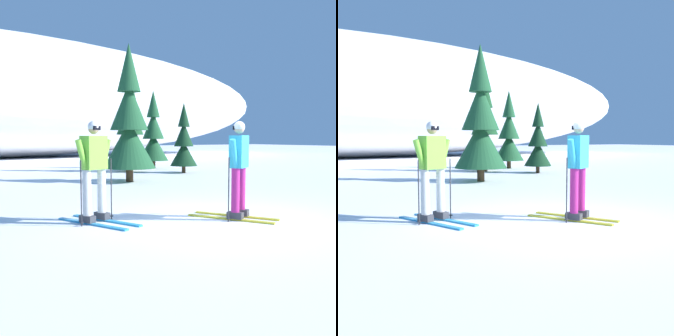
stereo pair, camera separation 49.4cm
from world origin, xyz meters
TOP-DOWN VIEW (x-y plane):
  - ground_plane at (0.00, 0.00)m, footprint 120.00×120.00m
  - skier_cyan_jacket at (0.30, 0.01)m, footprint 1.17×1.65m
  - skier_lime_jacket at (-2.04, 1.12)m, footprint 1.03×1.67m
  - pine_tree_center_left at (1.45, 6.63)m, footprint 1.79×1.79m
  - pine_tree_center at (3.36, 10.31)m, footprint 1.66×1.66m
  - pine_tree_center_right at (4.96, 8.47)m, footprint 1.15×1.15m
  - pine_tree_far_right at (5.15, 11.32)m, footprint 1.46×1.46m

SIDE VIEW (x-z plane):
  - ground_plane at x=0.00m, z-range 0.00..0.00m
  - skier_cyan_jacket at x=0.30m, z-range 0.05..1.84m
  - skier_lime_jacket at x=-2.04m, z-range 0.06..1.84m
  - pine_tree_center_right at x=4.96m, z-range -0.24..2.73m
  - pine_tree_far_right at x=5.15m, z-range -0.31..3.47m
  - pine_tree_center at x=3.36m, z-range -0.35..3.94m
  - pine_tree_center_left at x=1.45m, z-range -0.38..4.25m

